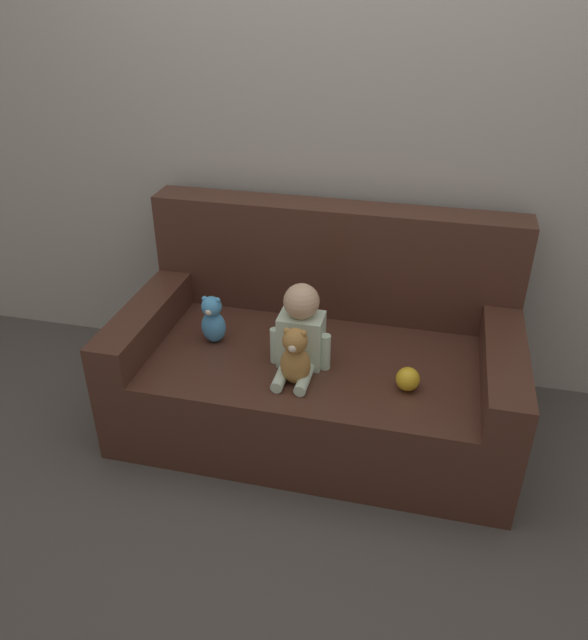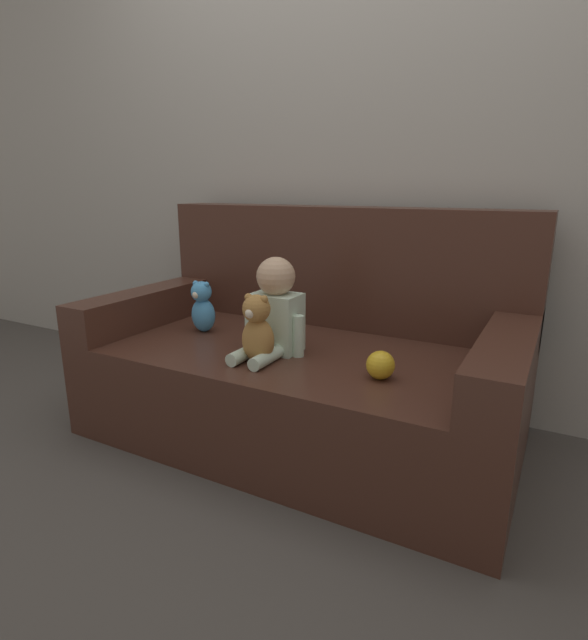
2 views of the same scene
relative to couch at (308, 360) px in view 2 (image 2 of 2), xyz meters
name	(u,v)px [view 2 (image 2 of 2)]	position (x,y,z in m)	size (l,w,h in m)	color
ground_plane	(300,433)	(0.00, -0.07, -0.30)	(12.00, 12.00, 0.00)	#4C4742
wall_back	(359,113)	(0.00, 0.47, 1.00)	(8.00, 0.05, 2.60)	#ADA89E
couch	(308,360)	(0.00, 0.00, 0.00)	(1.67, 0.91, 0.91)	#47281E
person_baby	(274,311)	(-0.05, -0.19, 0.24)	(0.25, 0.31, 0.36)	silver
teddy_bear_brown	(257,329)	(-0.04, -0.32, 0.21)	(0.12, 0.11, 0.25)	#AD7A3D
plush_toy_side	(203,307)	(-0.45, -0.11, 0.20)	(0.11, 0.10, 0.22)	#4C9EDB
toy_ball	(380,365)	(0.40, -0.26, 0.13)	(0.09, 0.09, 0.09)	gold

